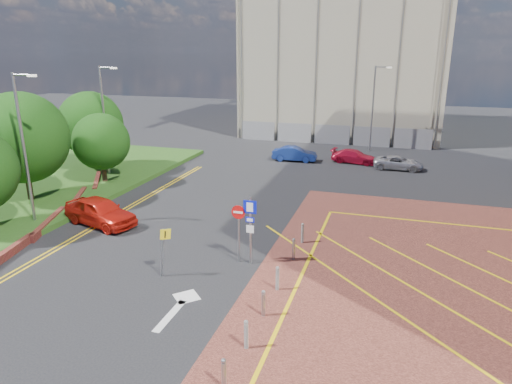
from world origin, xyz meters
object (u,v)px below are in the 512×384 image
at_px(tree_b, 22,138).
at_px(car_red_left, 100,211).
at_px(lamp_left_near, 24,143).
at_px(lamp_left_far, 105,117).
at_px(warning_sign, 163,246).
at_px(tree_c, 101,142).
at_px(tree_d, 91,124).
at_px(lamp_back, 374,105).
at_px(car_red_back, 354,156).
at_px(car_blue_back, 295,154).
at_px(sign_cluster, 246,223).
at_px(car_silver_back, 398,163).

distance_m(tree_b, car_red_left, 7.59).
bearing_deg(tree_b, lamp_left_near, -44.25).
bearing_deg(lamp_left_far, warning_sign, -48.45).
relative_size(tree_b, car_red_left, 1.48).
bearing_deg(lamp_left_far, car_red_left, -58.48).
distance_m(tree_c, lamp_left_near, 8.20).
relative_size(tree_b, warning_sign, 3.00).
height_order(lamp_left_near, warning_sign, lamp_left_near).
xyz_separation_m(tree_d, car_red_left, (7.50, -9.84, -3.09)).
xyz_separation_m(lamp_left_near, lamp_left_far, (-2.00, 10.00, 0.00)).
bearing_deg(lamp_left_far, lamp_left_near, -78.69).
distance_m(tree_b, tree_c, 5.49).
bearing_deg(lamp_back, warning_sign, -102.87).
bearing_deg(tree_c, warning_sign, -46.12).
bearing_deg(lamp_left_near, tree_c, 97.69).
distance_m(warning_sign, car_red_back, 24.28).
bearing_deg(car_blue_back, lamp_left_far, 124.28).
bearing_deg(sign_cluster, lamp_left_far, 143.18).
relative_size(lamp_left_near, lamp_back, 1.00).
height_order(lamp_left_near, car_red_back, lamp_left_near).
bearing_deg(tree_d, lamp_left_far, -25.68).
height_order(tree_c, warning_sign, tree_c).
relative_size(tree_d, warning_sign, 2.71).
bearing_deg(tree_c, car_silver_back, 28.72).
xyz_separation_m(sign_cluster, car_silver_back, (6.44, 20.10, -1.41)).
height_order(tree_b, car_red_back, tree_b).
bearing_deg(tree_b, car_silver_back, 35.89).
height_order(tree_c, tree_d, tree_d).
height_order(tree_c, car_red_left, tree_c).
relative_size(tree_b, car_blue_back, 1.74).
xyz_separation_m(tree_d, car_blue_back, (14.46, 8.48, -3.23)).
bearing_deg(sign_cluster, car_red_back, 82.55).
height_order(lamp_left_far, car_silver_back, lamp_left_far).
distance_m(tree_d, lamp_back, 25.47).
bearing_deg(lamp_left_far, car_red_back, 30.41).
bearing_deg(car_red_left, car_red_back, -16.33).
height_order(tree_d, lamp_left_far, lamp_left_far).
bearing_deg(lamp_left_near, sign_cluster, -4.56).
bearing_deg(tree_b, lamp_left_far, 81.23).
xyz_separation_m(lamp_back, car_red_back, (-1.00, -5.73, -3.79)).
xyz_separation_m(lamp_back, car_red_left, (-13.08, -24.84, -3.58)).
bearing_deg(lamp_left_near, warning_sign, -18.69).
distance_m(tree_b, tree_d, 8.07).
distance_m(tree_b, car_red_back, 25.63).
bearing_deg(tree_c, car_red_left, -56.65).
distance_m(lamp_left_near, warning_sign, 10.84).
relative_size(lamp_back, car_red_left, 1.76).
xyz_separation_m(warning_sign, car_red_back, (5.70, 23.59, -0.85)).
bearing_deg(lamp_back, lamp_left_far, -139.14).
xyz_separation_m(tree_c, lamp_left_far, (-0.92, 2.00, 1.47)).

